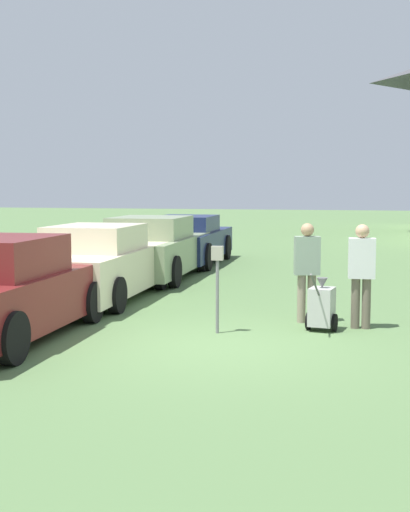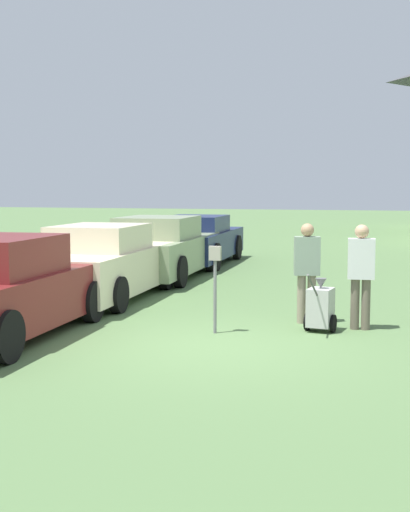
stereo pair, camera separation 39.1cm
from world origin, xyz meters
TOP-DOWN VIEW (x-y plane):
  - ground_plane at (0.00, 0.00)m, footprint 120.00×120.00m
  - parked_car_cream at (-3.16, 3.60)m, footprint 2.07×4.94m
  - parked_car_sage at (-3.16, 7.05)m, footprint 2.23×5.13m
  - parked_car_navy at (-3.16, 10.35)m, footprint 2.12×5.14m
  - parking_meter at (-0.09, 0.93)m, footprint 0.18×0.09m
  - person_worker at (1.16, 2.14)m, footprint 0.46×0.32m
  - person_supervisor at (2.06, 1.84)m, footprint 0.44×0.25m
  - equipment_cart at (1.47, 1.51)m, footprint 0.50×1.00m

SIDE VIEW (x-z plane):
  - ground_plane at x=0.00m, z-range 0.00..0.00m
  - equipment_cart at x=1.47m, z-range -0.11..0.89m
  - parked_car_navy at x=-3.16m, z-range -0.03..1.40m
  - parked_car_cream at x=-3.16m, z-range -0.05..1.46m
  - parked_car_sage at x=-3.16m, z-range -0.05..1.49m
  - person_worker at x=1.16m, z-range 0.11..1.78m
  - parking_meter at x=-0.09m, z-range 0.27..1.63m
  - person_supervisor at x=2.06m, z-range 0.11..1.79m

